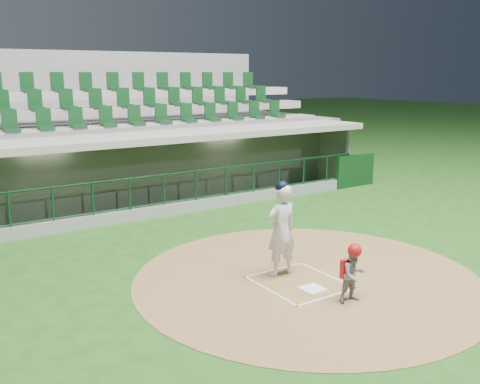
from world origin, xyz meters
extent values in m
plane|color=#1B4814|center=(0.00, 0.00, 0.00)|extent=(120.00, 120.00, 0.00)
cylinder|color=brown|center=(0.30, -0.20, 0.01)|extent=(7.20, 7.20, 0.01)
cube|color=white|center=(0.00, -0.70, 0.02)|extent=(0.43, 0.43, 0.02)
cube|color=white|center=(-0.75, -0.30, 0.02)|extent=(0.05, 1.80, 0.01)
cube|color=white|center=(0.75, -0.30, 0.02)|extent=(0.05, 1.80, 0.01)
cube|color=silver|center=(0.00, 0.55, 0.02)|extent=(1.55, 0.05, 0.01)
cube|color=white|center=(0.00, -1.15, 0.02)|extent=(1.55, 0.05, 0.01)
cube|color=slate|center=(0.00, 7.50, -0.55)|extent=(15.00, 3.00, 0.10)
cube|color=slate|center=(0.00, 9.10, 0.85)|extent=(15.00, 0.20, 2.70)
cube|color=#9F9A8D|center=(0.00, 8.98, 1.10)|extent=(13.50, 0.04, 0.90)
cube|color=slate|center=(7.50, 7.50, 0.85)|extent=(0.20, 3.00, 2.70)
cube|color=gray|center=(0.00, 7.25, 2.30)|extent=(15.40, 3.50, 0.20)
cube|color=gray|center=(0.00, 5.95, 0.15)|extent=(15.00, 0.15, 0.40)
cube|color=black|center=(0.00, 5.95, 1.73)|extent=(15.00, 0.01, 0.95)
cube|color=brown|center=(0.00, 8.55, -0.28)|extent=(12.75, 0.40, 0.45)
cube|color=white|center=(-3.00, 7.50, 2.17)|extent=(1.30, 0.35, 0.04)
cube|color=white|center=(3.00, 7.50, 2.17)|extent=(1.30, 0.35, 0.04)
cube|color=black|center=(7.80, 5.90, 0.60)|extent=(1.80, 0.18, 1.20)
imported|color=#AE1219|center=(-1.92, 8.47, 0.38)|extent=(1.11, 0.79, 1.76)
imported|color=#B21320|center=(1.75, 8.16, 0.30)|extent=(0.78, 0.51, 1.60)
imported|color=#A21911|center=(3.65, 8.40, 0.33)|extent=(1.61, 0.90, 1.65)
cube|color=slate|center=(0.00, 10.75, 1.15)|extent=(17.00, 6.50, 2.50)
cube|color=gray|center=(0.00, 9.25, 2.30)|extent=(16.60, 0.95, 0.30)
cube|color=gray|center=(0.00, 10.20, 2.85)|extent=(16.60, 0.95, 0.30)
cube|color=#A59F95|center=(0.00, 11.15, 3.40)|extent=(16.60, 0.95, 0.30)
cube|color=gray|center=(0.00, 14.10, 2.53)|extent=(17.00, 0.25, 5.05)
imported|color=silver|center=(-0.05, 0.26, 0.98)|extent=(0.72, 0.48, 1.95)
sphere|color=black|center=(-0.05, 0.26, 1.90)|extent=(0.28, 0.28, 0.28)
cylinder|color=tan|center=(-0.30, 0.01, 1.25)|extent=(0.58, 0.79, 0.39)
imported|color=gray|center=(0.25, -1.54, 0.53)|extent=(0.56, 0.46, 1.04)
sphere|color=#A91215|center=(0.25, -1.54, 1.00)|extent=(0.26, 0.26, 0.26)
cube|color=#B51513|center=(0.25, -1.39, 0.62)|extent=(0.32, 0.10, 0.35)
camera|label=1|loc=(-6.62, -8.12, 4.18)|focal=40.00mm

